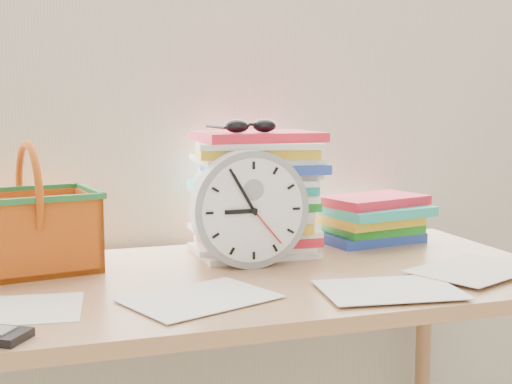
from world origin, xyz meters
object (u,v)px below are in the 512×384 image
object	(u,v)px
desk	(239,308)
paper_stack	(256,193)
book_stack	(372,219)
clock	(250,209)
basket	(30,208)

from	to	relation	value
desk	paper_stack	bearing A→B (deg)	62.64
paper_stack	book_stack	distance (m)	0.35
desk	clock	xyz separation A→B (m)	(0.04, 0.06, 0.21)
clock	basket	size ratio (longest dim) A/B	0.94
book_stack	desk	bearing A→B (deg)	-151.84
paper_stack	basket	size ratio (longest dim) A/B	1.12
paper_stack	book_stack	bearing A→B (deg)	5.98
book_stack	paper_stack	bearing A→B (deg)	-174.02
clock	paper_stack	bearing A→B (deg)	66.41
book_stack	basket	distance (m)	0.87
desk	paper_stack	size ratio (longest dim) A/B	4.44
desk	paper_stack	distance (m)	0.32
paper_stack	clock	distance (m)	0.15
desk	clock	distance (m)	0.22
paper_stack	book_stack	world-z (taller)	paper_stack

